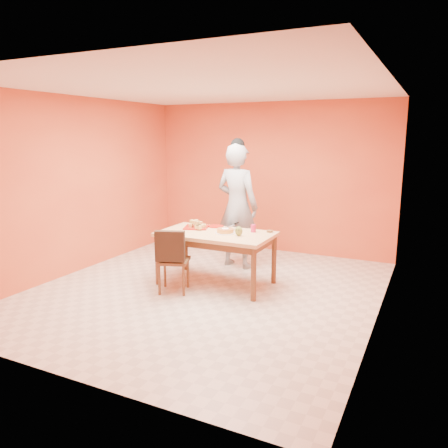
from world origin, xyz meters
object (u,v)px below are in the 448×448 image
at_px(person, 237,206).
at_px(pastry_platter, 196,227).
at_px(red_dinner_plate, 216,226).
at_px(checker_tin, 270,231).
at_px(magenta_glass, 253,228).
at_px(egg_ornament, 239,231).
at_px(dining_table, 216,239).
at_px(sponge_cake, 225,231).
at_px(dining_chair, 173,259).

distance_m(person, pastry_platter, 0.87).
height_order(red_dinner_plate, checker_tin, checker_tin).
height_order(person, red_dinner_plate, person).
distance_m(person, magenta_glass, 0.89).
bearing_deg(egg_ornament, person, 122.06).
distance_m(pastry_platter, red_dinner_plate, 0.30).
xyz_separation_m(dining_table, pastry_platter, (-0.40, 0.15, 0.10)).
bearing_deg(checker_tin, pastry_platter, -169.47).
height_order(red_dinner_plate, egg_ornament, egg_ornament).
xyz_separation_m(dining_table, person, (-0.09, 0.93, 0.33)).
distance_m(pastry_platter, sponge_cake, 0.56).
bearing_deg(person, sponge_cake, 112.60).
height_order(person, egg_ornament, person).
xyz_separation_m(sponge_cake, egg_ornament, (0.24, -0.07, 0.03)).
xyz_separation_m(person, magenta_glass, (0.56, -0.67, -0.18)).
bearing_deg(pastry_platter, checker_tin, 10.53).
height_order(person, checker_tin, person).
xyz_separation_m(dining_table, checker_tin, (0.68, 0.35, 0.11)).
bearing_deg(sponge_cake, pastry_platter, 165.69).
relative_size(dining_table, pastry_platter, 4.69).
bearing_deg(dining_table, magenta_glass, 28.57).
height_order(sponge_cake, checker_tin, sponge_cake).
height_order(pastry_platter, egg_ornament, egg_ornament).
xyz_separation_m(dining_chair, pastry_platter, (-0.02, 0.70, 0.31)).
height_order(dining_table, dining_chair, dining_chair).
relative_size(dining_table, red_dinner_plate, 6.82).
xyz_separation_m(dining_table, egg_ornament, (0.38, -0.06, 0.16)).
distance_m(pastry_platter, magenta_glass, 0.88).
xyz_separation_m(sponge_cake, checker_tin, (0.54, 0.34, -0.02)).
height_order(pastry_platter, sponge_cake, sponge_cake).
relative_size(dining_chair, checker_tin, 9.77).
distance_m(dining_table, egg_ornament, 0.42).
distance_m(dining_table, magenta_glass, 0.55).
bearing_deg(checker_tin, dining_table, -152.76).
height_order(pastry_platter, magenta_glass, magenta_glass).
bearing_deg(red_dinner_plate, dining_chair, -102.51).
bearing_deg(checker_tin, red_dinner_plate, 180.00).
relative_size(pastry_platter, red_dinner_plate, 1.46).
height_order(egg_ornament, checker_tin, egg_ornament).
distance_m(dining_chair, sponge_cake, 0.84).
bearing_deg(red_dinner_plate, pastry_platter, -138.06).
height_order(dining_table, person, person).
bearing_deg(red_dinner_plate, magenta_glass, -8.40).
bearing_deg(red_dinner_plate, person, 81.10).
bearing_deg(person, checker_tin, 151.51).
bearing_deg(magenta_glass, egg_ornament, -105.72).
bearing_deg(magenta_glass, pastry_platter, -173.06).
bearing_deg(pastry_platter, dining_table, -20.25).
relative_size(dining_table, checker_tin, 17.52).
bearing_deg(sponge_cake, dining_chair, -132.94).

